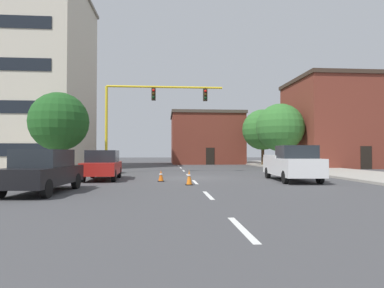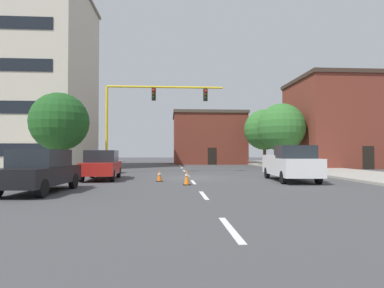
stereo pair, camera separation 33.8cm
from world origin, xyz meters
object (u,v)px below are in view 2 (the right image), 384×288
object	(u,v)px
tree_right_far	(264,130)
traffic_cone_roadside_a	(187,177)
traffic_cone_roadside_b	(159,176)
sedan_red_mid_left	(102,165)
tree_right_mid	(281,127)
pickup_truck_white	(291,164)
tree_left_near	(59,122)
traffic_signal_gantry	(124,144)
sedan_black_near_left	(40,171)

from	to	relation	value
tree_right_far	traffic_cone_roadside_a	xyz separation A→B (m)	(-10.53, -22.65, -3.95)
traffic_cone_roadside_b	traffic_cone_roadside_a	bearing A→B (deg)	-56.01
sedan_red_mid_left	traffic_cone_roadside_a	bearing A→B (deg)	-36.40
traffic_cone_roadside_a	tree_right_mid	bearing A→B (deg)	57.41
tree_right_mid	traffic_cone_roadside_b	xyz separation A→B (m)	(-11.86, -14.23, -3.81)
tree_right_far	sedan_red_mid_left	distance (m)	24.75
sedan_red_mid_left	pickup_truck_white	bearing A→B (deg)	-8.95
tree_left_near	tree_right_far	size ratio (longest dim) A/B	0.86
tree_right_far	traffic_cone_roadside_b	distance (m)	24.11
tree_right_mid	tree_right_far	xyz separation A→B (m)	(0.09, 6.32, 0.20)
traffic_signal_gantry	traffic_cone_roadside_b	distance (m)	8.36
tree_right_mid	sedan_red_mid_left	world-z (taller)	tree_right_mid
tree_right_far	traffic_cone_roadside_b	size ratio (longest dim) A/B	10.58
tree_left_near	sedan_black_near_left	distance (m)	10.98
tree_right_mid	tree_left_near	world-z (taller)	tree_right_mid
tree_right_mid	sedan_black_near_left	xyz separation A→B (m)	(-16.54, -18.97, -3.23)
traffic_signal_gantry	tree_right_mid	xyz separation A→B (m)	(14.84, 6.68, 1.82)
traffic_cone_roadside_a	sedan_red_mid_left	bearing A→B (deg)	143.60
sedan_red_mid_left	sedan_black_near_left	bearing A→B (deg)	-101.05
tree_left_near	tree_right_far	bearing A→B (deg)	38.04
tree_right_mid	traffic_cone_roadside_a	world-z (taller)	tree_right_mid
sedan_red_mid_left	traffic_cone_roadside_a	xyz separation A→B (m)	(4.87, -3.59, -0.51)
sedan_black_near_left	tree_right_mid	bearing A→B (deg)	48.93
traffic_signal_gantry	tree_right_mid	size ratio (longest dim) A/B	1.52
sedan_black_near_left	traffic_cone_roadside_b	bearing A→B (deg)	45.40
traffic_signal_gantry	traffic_cone_roadside_a	bearing A→B (deg)	-65.53
sedan_red_mid_left	tree_right_far	bearing A→B (deg)	51.05
traffic_signal_gantry	traffic_cone_roadside_a	distance (m)	10.79
tree_left_near	sedan_red_mid_left	bearing A→B (deg)	-46.90
tree_right_mid	pickup_truck_white	bearing A→B (deg)	-107.20
tree_left_near	traffic_cone_roadside_b	xyz separation A→B (m)	(7.24, -5.54, -3.46)
sedan_black_near_left	pickup_truck_white	bearing A→B (deg)	20.56
traffic_cone_roadside_a	pickup_truck_white	bearing A→B (deg)	17.53
sedan_black_near_left	traffic_cone_roadside_a	world-z (taller)	sedan_black_near_left
sedan_black_near_left	sedan_red_mid_left	distance (m)	6.35
traffic_cone_roadside_a	traffic_cone_roadside_b	distance (m)	2.54
pickup_truck_white	sedan_black_near_left	bearing A→B (deg)	-159.44
sedan_red_mid_left	traffic_cone_roadside_b	size ratio (longest dim) A/B	7.14
sedan_red_mid_left	traffic_cone_roadside_b	xyz separation A→B (m)	(3.46, -1.49, -0.57)
pickup_truck_white	sedan_red_mid_left	world-z (taller)	pickup_truck_white
tree_left_near	sedan_red_mid_left	size ratio (longest dim) A/B	1.28
tree_right_mid	sedan_black_near_left	world-z (taller)	tree_right_mid
pickup_truck_white	traffic_cone_roadside_a	world-z (taller)	pickup_truck_white
tree_left_near	tree_right_far	world-z (taller)	tree_right_far
traffic_signal_gantry	tree_left_near	world-z (taller)	traffic_signal_gantry
traffic_cone_roadside_b	traffic_signal_gantry	bearing A→B (deg)	111.51
tree_right_mid	sedan_black_near_left	size ratio (longest dim) A/B	1.41
tree_right_far	pickup_truck_white	xyz separation A→B (m)	(-4.56, -20.77, -3.35)
traffic_signal_gantry	traffic_cone_roadside_b	bearing A→B (deg)	-68.49
traffic_cone_roadside_a	traffic_cone_roadside_b	bearing A→B (deg)	123.99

